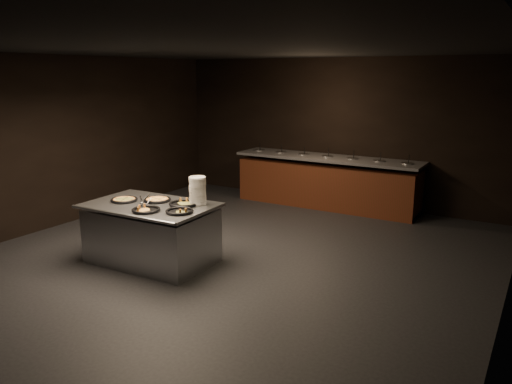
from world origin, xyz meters
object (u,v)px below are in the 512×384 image
serving_counter (152,234)px  pan_cheese_whole (157,200)px  plate_stack (198,191)px  pan_veggie_whole (124,200)px

serving_counter → pan_cheese_whole: bearing=96.5°
plate_stack → pan_veggie_whole: bearing=-158.7°
plate_stack → pan_veggie_whole: 1.09m
serving_counter → pan_veggie_whole: pan_veggie_whole is taller
serving_counter → pan_cheese_whole: (-0.03, 0.17, 0.45)m
serving_counter → plate_stack: size_ratio=4.70×
plate_stack → pan_veggie_whole: (-1.00, -0.39, -0.17)m
serving_counter → plate_stack: (0.58, 0.32, 0.62)m
plate_stack → pan_cheese_whole: (-0.60, -0.15, -0.17)m
pan_cheese_whole → plate_stack: bearing=13.7°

